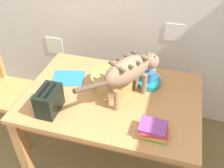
{
  "coord_description": "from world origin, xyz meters",
  "views": [
    {
      "loc": [
        0.43,
        0.1,
        1.9
      ],
      "look_at": [
        0.06,
        1.43,
        0.83
      ],
      "focal_mm": 40.75,
      "sensor_mm": 36.0,
      "label": 1
    }
  ],
  "objects_px": {
    "dining_table": "(112,104)",
    "magazine": "(69,78)",
    "book_stack": "(154,130)",
    "toaster": "(49,101)",
    "wicker_basket": "(112,80)",
    "wooden_chair_far": "(6,92)",
    "cat": "(130,70)",
    "saucer_bowl": "(149,82)",
    "coffee_mug": "(150,76)"
  },
  "relations": [
    {
      "from": "cat",
      "to": "dining_table",
      "type": "bearing_deg",
      "value": -137.13
    },
    {
      "from": "saucer_bowl",
      "to": "coffee_mug",
      "type": "distance_m",
      "value": 0.06
    },
    {
      "from": "toaster",
      "to": "coffee_mug",
      "type": "bearing_deg",
      "value": 37.62
    },
    {
      "from": "cat",
      "to": "wicker_basket",
      "type": "height_order",
      "value": "cat"
    },
    {
      "from": "magazine",
      "to": "book_stack",
      "type": "bearing_deg",
      "value": -42.12
    },
    {
      "from": "dining_table",
      "to": "cat",
      "type": "xyz_separation_m",
      "value": [
        0.12,
        0.02,
        0.31
      ]
    },
    {
      "from": "dining_table",
      "to": "book_stack",
      "type": "xyz_separation_m",
      "value": [
        0.34,
        -0.28,
        0.13
      ]
    },
    {
      "from": "wicker_basket",
      "to": "wooden_chair_far",
      "type": "distance_m",
      "value": 1.02
    },
    {
      "from": "book_stack",
      "to": "toaster",
      "type": "xyz_separation_m",
      "value": [
        -0.69,
        0.02,
        0.05
      ]
    },
    {
      "from": "cat",
      "to": "book_stack",
      "type": "distance_m",
      "value": 0.42
    },
    {
      "from": "toaster",
      "to": "wicker_basket",
      "type": "bearing_deg",
      "value": 48.86
    },
    {
      "from": "wicker_basket",
      "to": "toaster",
      "type": "height_order",
      "value": "toaster"
    },
    {
      "from": "coffee_mug",
      "to": "book_stack",
      "type": "distance_m",
      "value": 0.49
    },
    {
      "from": "cat",
      "to": "magazine",
      "type": "bearing_deg",
      "value": -156.13
    },
    {
      "from": "magazine",
      "to": "cat",
      "type": "bearing_deg",
      "value": -23.36
    },
    {
      "from": "cat",
      "to": "saucer_bowl",
      "type": "height_order",
      "value": "cat"
    },
    {
      "from": "saucer_bowl",
      "to": "wicker_basket",
      "type": "distance_m",
      "value": 0.27
    },
    {
      "from": "magazine",
      "to": "book_stack",
      "type": "distance_m",
      "value": 0.82
    },
    {
      "from": "dining_table",
      "to": "wooden_chair_far",
      "type": "xyz_separation_m",
      "value": [
        -1.0,
        0.09,
        -0.17
      ]
    },
    {
      "from": "coffee_mug",
      "to": "book_stack",
      "type": "bearing_deg",
      "value": -77.99
    },
    {
      "from": "dining_table",
      "to": "cat",
      "type": "relative_size",
      "value": 2.05
    },
    {
      "from": "saucer_bowl",
      "to": "wicker_basket",
      "type": "xyz_separation_m",
      "value": [
        -0.26,
        -0.08,
        0.03
      ]
    },
    {
      "from": "dining_table",
      "to": "coffee_mug",
      "type": "relative_size",
      "value": 10.62
    },
    {
      "from": "wicker_basket",
      "to": "wooden_chair_far",
      "type": "relative_size",
      "value": 0.34
    },
    {
      "from": "dining_table",
      "to": "wooden_chair_far",
      "type": "height_order",
      "value": "wooden_chair_far"
    },
    {
      "from": "dining_table",
      "to": "wicker_basket",
      "type": "distance_m",
      "value": 0.18
    },
    {
      "from": "saucer_bowl",
      "to": "wooden_chair_far",
      "type": "distance_m",
      "value": 1.27
    },
    {
      "from": "coffee_mug",
      "to": "cat",
      "type": "bearing_deg",
      "value": -124.29
    },
    {
      "from": "magazine",
      "to": "wooden_chair_far",
      "type": "height_order",
      "value": "wooden_chair_far"
    },
    {
      "from": "coffee_mug",
      "to": "toaster",
      "type": "bearing_deg",
      "value": -142.38
    },
    {
      "from": "dining_table",
      "to": "coffee_mug",
      "type": "xyz_separation_m",
      "value": [
        0.24,
        0.19,
        0.17
      ]
    },
    {
      "from": "wicker_basket",
      "to": "wooden_chair_far",
      "type": "bearing_deg",
      "value": -178.74
    },
    {
      "from": "dining_table",
      "to": "wooden_chair_far",
      "type": "bearing_deg",
      "value": 175.03
    },
    {
      "from": "toaster",
      "to": "wooden_chair_far",
      "type": "height_order",
      "value": "wooden_chair_far"
    },
    {
      "from": "dining_table",
      "to": "cat",
      "type": "height_order",
      "value": "cat"
    },
    {
      "from": "saucer_bowl",
      "to": "magazine",
      "type": "bearing_deg",
      "value": -171.85
    },
    {
      "from": "coffee_mug",
      "to": "toaster",
      "type": "height_order",
      "value": "toaster"
    },
    {
      "from": "saucer_bowl",
      "to": "cat",
      "type": "bearing_deg",
      "value": -123.43
    },
    {
      "from": "book_stack",
      "to": "wooden_chair_far",
      "type": "xyz_separation_m",
      "value": [
        -1.34,
        0.37,
        -0.3
      ]
    },
    {
      "from": "dining_table",
      "to": "wooden_chair_far",
      "type": "distance_m",
      "value": 1.02
    },
    {
      "from": "book_stack",
      "to": "wicker_basket",
      "type": "height_order",
      "value": "wicker_basket"
    },
    {
      "from": "magazine",
      "to": "toaster",
      "type": "height_order",
      "value": "toaster"
    },
    {
      "from": "cat",
      "to": "book_stack",
      "type": "bearing_deg",
      "value": -20.77
    },
    {
      "from": "book_stack",
      "to": "dining_table",
      "type": "bearing_deg",
      "value": 139.96
    },
    {
      "from": "dining_table",
      "to": "wicker_basket",
      "type": "bearing_deg",
      "value": 104.64
    },
    {
      "from": "toaster",
      "to": "wooden_chair_far",
      "type": "bearing_deg",
      "value": 151.97
    },
    {
      "from": "dining_table",
      "to": "magazine",
      "type": "distance_m",
      "value": 0.41
    },
    {
      "from": "wicker_basket",
      "to": "magazine",
      "type": "bearing_deg",
      "value": -179.23
    },
    {
      "from": "saucer_bowl",
      "to": "toaster",
      "type": "distance_m",
      "value": 0.74
    },
    {
      "from": "cat",
      "to": "wooden_chair_far",
      "type": "distance_m",
      "value": 1.22
    }
  ]
}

